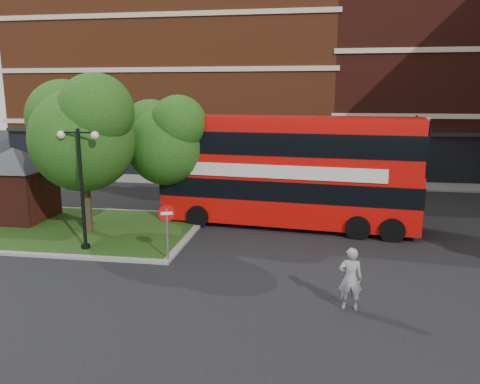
% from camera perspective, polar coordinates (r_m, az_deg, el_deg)
% --- Properties ---
extents(ground, '(120.00, 120.00, 0.00)m').
position_cam_1_polar(ground, '(18.31, -2.83, -8.31)').
color(ground, black).
rests_on(ground, ground).
extents(pavement_far, '(44.00, 3.00, 0.12)m').
position_cam_1_polar(pavement_far, '(34.09, 2.75, 1.26)').
color(pavement_far, slate).
rests_on(pavement_far, ground).
extents(terrace_far_left, '(26.00, 12.00, 14.00)m').
position_cam_1_polar(terrace_far_left, '(42.43, -7.10, 12.68)').
color(terrace_far_left, brown).
rests_on(terrace_far_left, ground).
extents(terrace_far_right, '(18.00, 12.00, 16.00)m').
position_cam_1_polar(terrace_far_right, '(42.19, 23.87, 13.15)').
color(terrace_far_right, '#471911').
rests_on(terrace_far_right, ground).
extents(traffic_island, '(12.60, 7.60, 0.15)m').
position_cam_1_polar(traffic_island, '(23.76, -20.60, -4.16)').
color(traffic_island, gray).
rests_on(traffic_island, ground).
extents(kiosk, '(6.51, 6.51, 3.60)m').
position_cam_1_polar(kiosk, '(25.70, -25.73, 1.73)').
color(kiosk, '#471911').
rests_on(kiosk, traffic_island).
extents(tree_island_west, '(5.40, 4.71, 7.21)m').
position_cam_1_polar(tree_island_west, '(21.94, -18.82, 7.26)').
color(tree_island_west, '#2D2116').
rests_on(tree_island_west, ground).
extents(tree_island_east, '(4.46, 3.90, 6.29)m').
position_cam_1_polar(tree_island_east, '(23.11, -9.16, 6.56)').
color(tree_island_east, '#2D2116').
rests_on(tree_island_east, ground).
extents(lamp_island, '(1.72, 0.36, 5.00)m').
position_cam_1_polar(lamp_island, '(19.58, -18.77, 0.98)').
color(lamp_island, black).
rests_on(lamp_island, ground).
extents(lamp_far_left, '(1.72, 0.36, 5.00)m').
position_cam_1_polar(lamp_far_left, '(31.56, 6.04, 5.44)').
color(lamp_far_left, black).
rests_on(lamp_far_left, ground).
extents(lamp_far_right, '(1.72, 0.36, 5.00)m').
position_cam_1_polar(lamp_far_right, '(32.18, 20.47, 4.88)').
color(lamp_far_right, black).
rests_on(lamp_far_right, ground).
extents(bus, '(12.36, 4.09, 4.63)m').
position_cam_1_polar(bus, '(22.49, 5.88, 3.43)').
color(bus, red).
rests_on(bus, ground).
extents(woman, '(0.71, 0.47, 1.92)m').
position_cam_1_polar(woman, '(14.41, 13.30, -10.25)').
color(woman, gray).
rests_on(woman, ground).
extents(car_silver, '(4.57, 1.86, 1.55)m').
position_cam_1_polar(car_silver, '(32.35, -1.78, 1.99)').
color(car_silver, '#ABADB2').
rests_on(car_silver, ground).
extents(car_white, '(3.85, 1.38, 1.26)m').
position_cam_1_polar(car_white, '(32.13, 16.36, 1.18)').
color(car_white, white).
rests_on(car_white, ground).
extents(no_entry_sign, '(0.60, 0.24, 2.25)m').
position_cam_1_polar(no_entry_sign, '(17.80, -8.91, -3.61)').
color(no_entry_sign, slate).
rests_on(no_entry_sign, ground).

